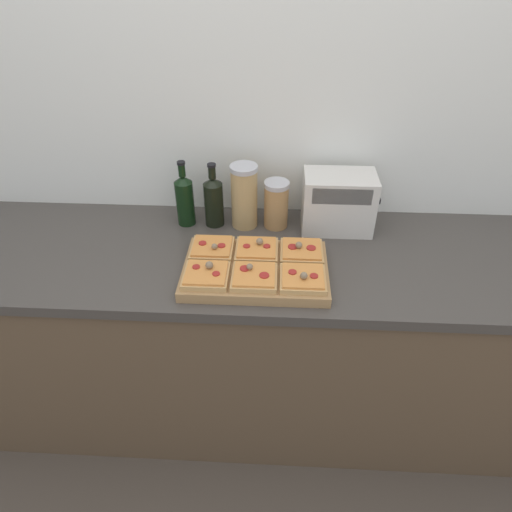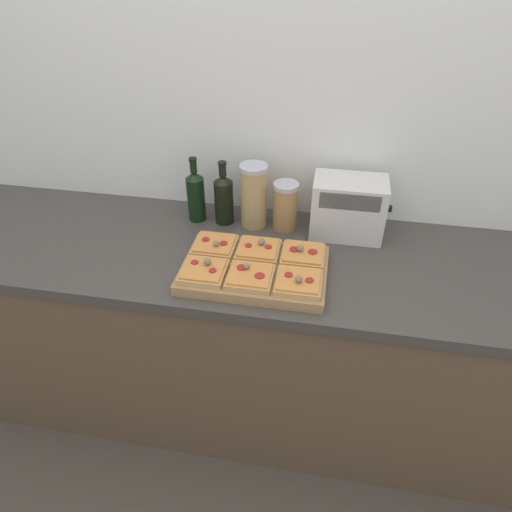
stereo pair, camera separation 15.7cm
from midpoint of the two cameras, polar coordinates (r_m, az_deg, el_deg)
name	(u,v)px [view 1 (the left image)]	position (r m, az deg, el deg)	size (l,w,h in m)	color
ground_plane	(255,464)	(2.15, -2.37, -24.66)	(12.00, 12.00, 0.00)	#4C4238
wall_back	(265,124)	(1.83, -1.46, 16.12)	(6.00, 0.06, 2.50)	silver
kitchen_counter	(259,337)	(1.98, -1.87, -10.17)	(2.63, 0.67, 0.89)	brown
cutting_board	(256,270)	(1.57, -2.92, -1.89)	(0.50, 0.32, 0.04)	#A37A4C
pizza_slice_back_left	(212,248)	(1.64, -8.25, 0.86)	(0.15, 0.14, 0.05)	tan
pizza_slice_back_center	(257,250)	(1.61, -2.69, 0.71)	(0.15, 0.14, 0.05)	tan
pizza_slice_back_right	(302,251)	(1.61, 2.94, 0.53)	(0.15, 0.14, 0.05)	tan
pizza_slice_front_left	(206,275)	(1.52, -9.21, -2.45)	(0.15, 0.14, 0.05)	tan
pizza_slice_front_center	(254,277)	(1.49, -3.24, -2.70)	(0.15, 0.14, 0.05)	tan
pizza_slice_front_right	(303,278)	(1.49, 2.88, -2.92)	(0.15, 0.14, 0.05)	tan
olive_oil_bottle	(185,199)	(1.84, -11.35, 6.93)	(0.07, 0.07, 0.27)	black
wine_bottle	(214,200)	(1.81, -7.81, 6.84)	(0.08, 0.08, 0.26)	black
grain_jar_tall	(244,196)	(1.79, -4.02, 7.39)	(0.11, 0.11, 0.26)	tan
grain_jar_short	(276,204)	(1.79, 0.02, 6.41)	(0.10, 0.10, 0.19)	#AD7F4C
toaster_oven	(338,202)	(1.79, 7.76, 6.62)	(0.30, 0.17, 0.23)	beige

